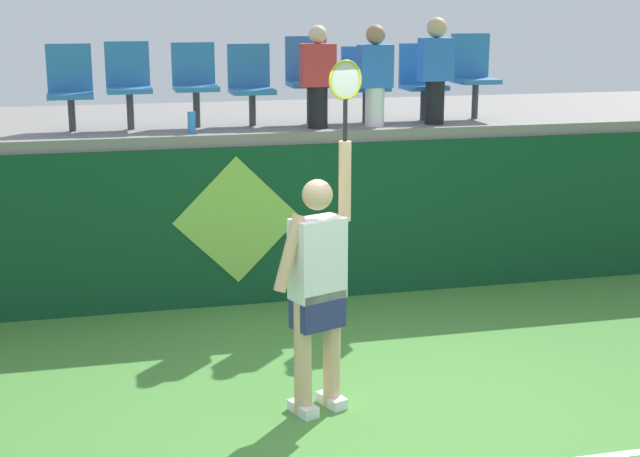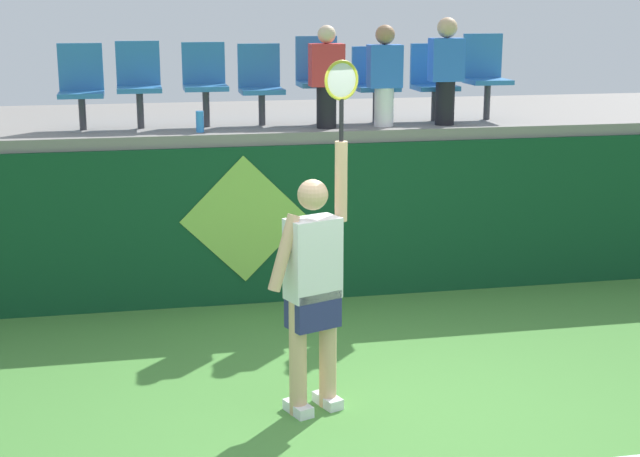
{
  "view_description": "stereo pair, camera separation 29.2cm",
  "coord_description": "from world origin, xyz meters",
  "px_view_note": "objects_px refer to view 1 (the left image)",
  "views": [
    {
      "loc": [
        -1.93,
        -5.98,
        2.96
      ],
      "look_at": [
        -0.21,
        1.02,
        1.19
      ],
      "focal_mm": 52.04,
      "sensor_mm": 36.0,
      "label": 1
    },
    {
      "loc": [
        -1.64,
        -6.04,
        2.96
      ],
      "look_at": [
        -0.21,
        1.02,
        1.19
      ],
      "focal_mm": 52.04,
      "sensor_mm": 36.0,
      "label": 2
    }
  ],
  "objects_px": {
    "stadium_chair_1": "(129,81)",
    "stadium_chair_2": "(195,80)",
    "stadium_chair_3": "(251,82)",
    "spectator_0": "(375,74)",
    "tennis_player": "(318,283)",
    "tennis_ball": "(325,395)",
    "stadium_chair_6": "(422,79)",
    "spectator_1": "(318,75)",
    "spectator_2": "(436,68)",
    "stadium_chair_5": "(364,81)",
    "water_bottle": "(192,122)",
    "stadium_chair_4": "(308,75)",
    "stadium_chair_7": "(473,72)",
    "stadium_chair_0": "(70,85)"
  },
  "relations": [
    {
      "from": "stadium_chair_3",
      "to": "stadium_chair_5",
      "type": "relative_size",
      "value": 1.05
    },
    {
      "from": "stadium_chair_2",
      "to": "spectator_2",
      "type": "xyz_separation_m",
      "value": [
        2.44,
        -0.41,
        0.11
      ]
    },
    {
      "from": "spectator_1",
      "to": "water_bottle",
      "type": "bearing_deg",
      "value": -177.33
    },
    {
      "from": "stadium_chair_1",
      "to": "spectator_2",
      "type": "xyz_separation_m",
      "value": [
        3.11,
        -0.42,
        0.1
      ]
    },
    {
      "from": "stadium_chair_0",
      "to": "spectator_2",
      "type": "bearing_deg",
      "value": -6.5
    },
    {
      "from": "tennis_ball",
      "to": "stadium_chair_6",
      "type": "relative_size",
      "value": 0.08
    },
    {
      "from": "tennis_player",
      "to": "spectator_2",
      "type": "relative_size",
      "value": 2.34
    },
    {
      "from": "spectator_0",
      "to": "stadium_chair_4",
      "type": "bearing_deg",
      "value": 146.58
    },
    {
      "from": "spectator_1",
      "to": "stadium_chair_6",
      "type": "bearing_deg",
      "value": 18.53
    },
    {
      "from": "tennis_ball",
      "to": "stadium_chair_2",
      "type": "bearing_deg",
      "value": 100.32
    },
    {
      "from": "spectator_1",
      "to": "stadium_chair_3",
      "type": "bearing_deg",
      "value": 145.32
    },
    {
      "from": "stadium_chair_2",
      "to": "stadium_chair_3",
      "type": "bearing_deg",
      "value": 0.34
    },
    {
      "from": "stadium_chair_3",
      "to": "spectator_2",
      "type": "height_order",
      "value": "spectator_2"
    },
    {
      "from": "stadium_chair_5",
      "to": "stadium_chair_2",
      "type": "bearing_deg",
      "value": 179.95
    },
    {
      "from": "stadium_chair_5",
      "to": "stadium_chair_7",
      "type": "bearing_deg",
      "value": 0.32
    },
    {
      "from": "stadium_chair_2",
      "to": "stadium_chair_6",
      "type": "bearing_deg",
      "value": 0.04
    },
    {
      "from": "spectator_2",
      "to": "spectator_1",
      "type": "bearing_deg",
      "value": -179.7
    },
    {
      "from": "water_bottle",
      "to": "stadium_chair_3",
      "type": "bearing_deg",
      "value": 35.74
    },
    {
      "from": "stadium_chair_1",
      "to": "stadium_chair_5",
      "type": "distance_m",
      "value": 2.46
    },
    {
      "from": "spectator_0",
      "to": "stadium_chair_7",
      "type": "bearing_deg",
      "value": 17.93
    },
    {
      "from": "stadium_chair_1",
      "to": "stadium_chair_5",
      "type": "height_order",
      "value": "stadium_chair_1"
    },
    {
      "from": "stadium_chair_3",
      "to": "stadium_chair_7",
      "type": "relative_size",
      "value": 0.91
    },
    {
      "from": "stadium_chair_5",
      "to": "spectator_1",
      "type": "xyz_separation_m",
      "value": [
        -0.61,
        -0.42,
        0.1
      ]
    },
    {
      "from": "water_bottle",
      "to": "stadium_chair_3",
      "type": "distance_m",
      "value": 0.89
    },
    {
      "from": "stadium_chair_2",
      "to": "stadium_chair_3",
      "type": "distance_m",
      "value": 0.58
    },
    {
      "from": "stadium_chair_2",
      "to": "stadium_chair_5",
      "type": "distance_m",
      "value": 1.8
    },
    {
      "from": "spectator_1",
      "to": "stadium_chair_4",
      "type": "bearing_deg",
      "value": 90.0
    },
    {
      "from": "spectator_1",
      "to": "spectator_2",
      "type": "xyz_separation_m",
      "value": [
        1.26,
        0.01,
        0.05
      ]
    },
    {
      "from": "stadium_chair_3",
      "to": "spectator_0",
      "type": "bearing_deg",
      "value": -18.2
    },
    {
      "from": "stadium_chair_6",
      "to": "spectator_1",
      "type": "distance_m",
      "value": 1.33
    },
    {
      "from": "stadium_chair_0",
      "to": "stadium_chair_3",
      "type": "bearing_deg",
      "value": -0.07
    },
    {
      "from": "spectator_2",
      "to": "stadium_chair_5",
      "type": "bearing_deg",
      "value": 147.65
    },
    {
      "from": "tennis_player",
      "to": "tennis_ball",
      "type": "distance_m",
      "value": 0.97
    },
    {
      "from": "water_bottle",
      "to": "spectator_0",
      "type": "height_order",
      "value": "spectator_0"
    },
    {
      "from": "stadium_chair_3",
      "to": "tennis_player",
      "type": "bearing_deg",
      "value": -91.59
    },
    {
      "from": "stadium_chair_1",
      "to": "spectator_1",
      "type": "relative_size",
      "value": 0.84
    },
    {
      "from": "water_bottle",
      "to": "stadium_chair_5",
      "type": "distance_m",
      "value": 1.98
    },
    {
      "from": "stadium_chair_3",
      "to": "stadium_chair_5",
      "type": "height_order",
      "value": "stadium_chair_3"
    },
    {
      "from": "stadium_chair_3",
      "to": "stadium_chair_2",
      "type": "bearing_deg",
      "value": -179.66
    },
    {
      "from": "stadium_chair_6",
      "to": "spectator_1",
      "type": "height_order",
      "value": "spectator_1"
    },
    {
      "from": "stadium_chair_1",
      "to": "stadium_chair_2",
      "type": "relative_size",
      "value": 1.02
    },
    {
      "from": "stadium_chair_5",
      "to": "stadium_chair_4",
      "type": "bearing_deg",
      "value": 179.52
    },
    {
      "from": "stadium_chair_5",
      "to": "spectator_2",
      "type": "distance_m",
      "value": 0.78
    },
    {
      "from": "tennis_ball",
      "to": "stadium_chair_6",
      "type": "distance_m",
      "value": 4.24
    },
    {
      "from": "stadium_chair_3",
      "to": "spectator_0",
      "type": "relative_size",
      "value": 0.81
    },
    {
      "from": "stadium_chair_4",
      "to": "stadium_chair_7",
      "type": "bearing_deg",
      "value": 0.06
    },
    {
      "from": "tennis_ball",
      "to": "stadium_chair_2",
      "type": "height_order",
      "value": "stadium_chair_2"
    },
    {
      "from": "stadium_chair_1",
      "to": "stadium_chair_6",
      "type": "height_order",
      "value": "stadium_chair_1"
    },
    {
      "from": "stadium_chair_1",
      "to": "stadium_chair_2",
      "type": "xyz_separation_m",
      "value": [
        0.66,
        -0.0,
        -0.0
      ]
    },
    {
      "from": "tennis_player",
      "to": "stadium_chair_0",
      "type": "bearing_deg",
      "value": 117.21
    }
  ]
}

